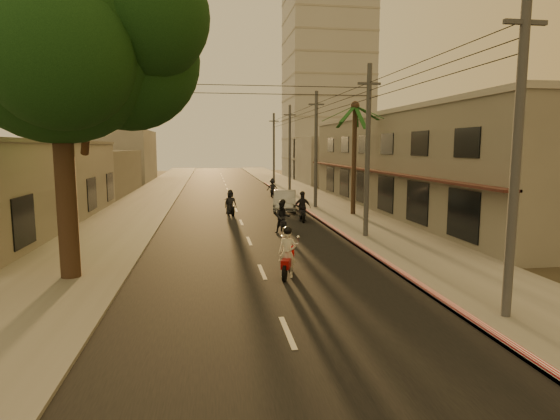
% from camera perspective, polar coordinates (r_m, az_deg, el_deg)
% --- Properties ---
extents(ground, '(160.00, 160.00, 0.00)m').
position_cam_1_polar(ground, '(16.35, -1.41, -9.42)').
color(ground, '#383023').
rests_on(ground, ground).
extents(road, '(10.00, 140.00, 0.02)m').
position_cam_1_polar(road, '(35.88, -5.37, 0.01)').
color(road, black).
rests_on(road, ground).
extents(sidewalk_right, '(5.00, 140.00, 0.12)m').
position_cam_1_polar(sidewalk_right, '(37.04, 6.29, 0.32)').
color(sidewalk_right, slate).
rests_on(sidewalk_right, ground).
extents(sidewalk_left, '(5.00, 140.00, 0.12)m').
position_cam_1_polar(sidewalk_left, '(36.25, -17.30, -0.15)').
color(sidewalk_left, slate).
rests_on(sidewalk_left, ground).
extents(curb_stripe, '(0.20, 60.00, 0.20)m').
position_cam_1_polar(curb_stripe, '(31.65, 4.39, -0.85)').
color(curb_stripe, red).
rests_on(curb_stripe, ground).
extents(shophouse_row, '(8.80, 34.20, 7.30)m').
position_cam_1_polar(shophouse_row, '(37.09, 16.91, 5.61)').
color(shophouse_row, gray).
rests_on(shophouse_row, ground).
extents(left_building, '(8.20, 24.20, 5.20)m').
position_cam_1_polar(left_building, '(31.95, -30.71, 2.67)').
color(left_building, '#ADA89C').
rests_on(left_building, ground).
extents(distant_tower, '(12.10, 12.10, 28.00)m').
position_cam_1_polar(distant_tower, '(74.28, 5.70, 14.81)').
color(distant_tower, '#B7B5B2').
rests_on(distant_tower, ground).
extents(broadleaf_tree, '(9.60, 8.70, 12.10)m').
position_cam_1_polar(broadleaf_tree, '(18.62, -24.24, 18.40)').
color(broadleaf_tree, black).
rests_on(broadleaf_tree, ground).
extents(palm_tree, '(5.00, 5.00, 8.20)m').
position_cam_1_polar(palm_tree, '(33.11, 9.13, 11.69)').
color(palm_tree, black).
rests_on(palm_tree, ground).
extents(utility_poles, '(1.20, 48.26, 9.00)m').
position_cam_1_polar(utility_poles, '(36.46, 4.43, 10.42)').
color(utility_poles, '#38383A').
rests_on(utility_poles, ground).
extents(filler_right, '(8.00, 14.00, 6.00)m').
position_cam_1_polar(filler_right, '(62.59, 6.26, 6.04)').
color(filler_right, '#ADA89C').
rests_on(filler_right, ground).
extents(filler_left_near, '(8.00, 14.00, 4.40)m').
position_cam_1_polar(filler_left_near, '(51.02, -22.27, 4.23)').
color(filler_left_near, '#ADA89C').
rests_on(filler_left_near, ground).
extents(filler_left_far, '(8.00, 14.00, 7.00)m').
position_cam_1_polar(filler_left_far, '(68.59, -18.78, 6.24)').
color(filler_left_far, '#ADA89C').
rests_on(filler_left_far, ground).
extents(scooter_red, '(1.03, 1.89, 1.93)m').
position_cam_1_polar(scooter_red, '(17.36, 0.93, -5.45)').
color(scooter_red, black).
rests_on(scooter_red, ground).
extents(scooter_mid_a, '(0.96, 1.96, 1.93)m').
position_cam_1_polar(scooter_mid_a, '(26.09, 0.32, -0.97)').
color(scooter_mid_a, black).
rests_on(scooter_mid_a, ground).
extents(scooter_mid_b, '(1.16, 2.00, 1.97)m').
position_cam_1_polar(scooter_mid_b, '(30.29, 2.73, 0.27)').
color(scooter_mid_b, black).
rests_on(scooter_mid_b, ground).
extents(scooter_far_a, '(1.07, 1.85, 1.84)m').
position_cam_1_polar(scooter_far_a, '(33.07, -6.07, 0.78)').
color(scooter_far_a, black).
rests_on(scooter_far_a, ground).
extents(scooter_far_b, '(1.43, 1.80, 1.81)m').
position_cam_1_polar(scooter_far_b, '(45.33, -0.92, 2.70)').
color(scooter_far_b, black).
rests_on(scooter_far_b, ground).
extents(parked_car, '(3.20, 5.23, 1.54)m').
position_cam_1_polar(parked_car, '(35.18, 0.59, 1.14)').
color(parked_car, '#9EA0A6').
rests_on(parked_car, ground).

